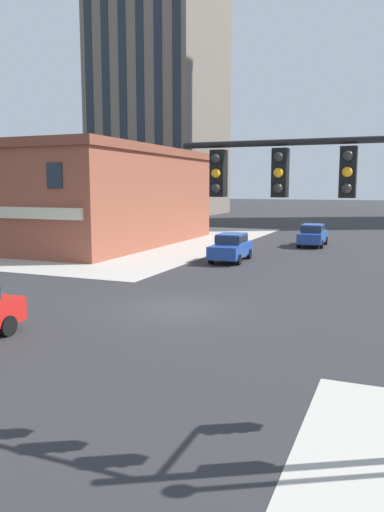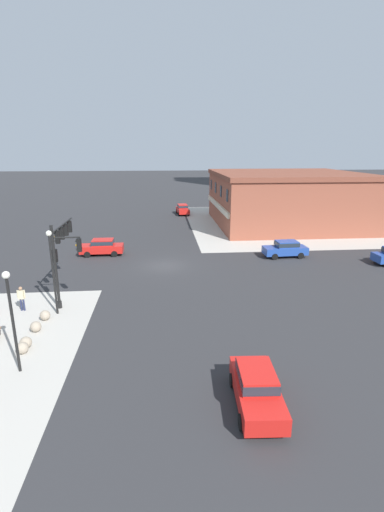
{
  "view_description": "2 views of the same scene",
  "coord_description": "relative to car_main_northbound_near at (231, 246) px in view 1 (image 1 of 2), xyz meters",
  "views": [
    {
      "loc": [
        7.52,
        -16.79,
        4.55
      ],
      "look_at": [
        0.71,
        -0.21,
        2.07
      ],
      "focal_mm": 35.39,
      "sensor_mm": 36.0,
      "label": 1
    },
    {
      "loc": [
        33.32,
        -0.21,
        10.68
      ],
      "look_at": [
        4.36,
        2.27,
        2.17
      ],
      "focal_mm": 25.7,
      "sensor_mm": 36.0,
      "label": 2
    }
  ],
  "objects": [
    {
      "name": "car_main_mid",
      "position": [
        3.38,
        9.79,
        0.0
      ],
      "size": [
        1.96,
        4.43,
        1.68
      ],
      "color": "#23479E",
      "rests_on": "ground"
    },
    {
      "name": "ground_plane",
      "position": [
        1.88,
        -12.42,
        -0.92
      ],
      "size": [
        320.0,
        320.0,
        0.0
      ],
      "primitive_type": "plane",
      "color": "#2D2D30"
    },
    {
      "name": "sidewalk_far_corner",
      "position": [
        -18.12,
        7.58,
        -0.92
      ],
      "size": [
        32.0,
        32.0,
        0.02
      ],
      "primitive_type": "cube",
      "color": "#B7B2A8",
      "rests_on": "ground"
    },
    {
      "name": "car_main_northbound_near",
      "position": [
        0.0,
        0.0,
        0.0
      ],
      "size": [
        2.06,
        4.48,
        1.68
      ],
      "color": "#23479E",
      "rests_on": "ground"
    },
    {
      "name": "storefront_block_near_corner",
      "position": [
        -16.8,
        5.43,
        2.84
      ],
      "size": [
        19.75,
        20.16,
        7.5
      ],
      "color": "brown",
      "rests_on": "ground"
    }
  ]
}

